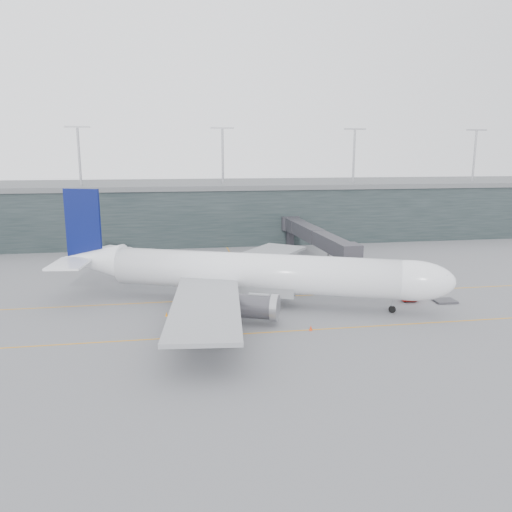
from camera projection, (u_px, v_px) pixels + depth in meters
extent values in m
plane|color=slate|center=(223.00, 292.00, 84.13)|extent=(320.00, 320.00, 0.00)
cube|color=orange|center=(226.00, 299.00, 80.26)|extent=(160.00, 0.25, 0.02)
cube|color=orange|center=(239.00, 334.00, 64.81)|extent=(160.00, 0.25, 0.02)
cube|color=orange|center=(237.00, 265.00, 104.24)|extent=(0.25, 60.00, 0.02)
cube|color=black|center=(202.00, 212.00, 138.71)|extent=(240.00, 35.00, 14.00)
cube|color=#535557|center=(201.00, 184.00, 137.17)|extent=(240.00, 36.00, 1.20)
cylinder|color=#9E9EA3|center=(79.00, 157.00, 121.18)|extent=(0.60, 0.60, 14.00)
cylinder|color=#9E9EA3|center=(223.00, 157.00, 126.81)|extent=(0.60, 0.60, 14.00)
cylinder|color=#9E9EA3|center=(354.00, 157.00, 132.43)|extent=(0.60, 0.60, 14.00)
cylinder|color=#9E9EA3|center=(474.00, 157.00, 138.06)|extent=(0.60, 0.60, 14.00)
cylinder|color=white|center=(253.00, 272.00, 76.88)|extent=(42.90, 21.83, 5.91)
ellipsoid|color=white|center=(411.00, 280.00, 71.96)|extent=(13.72, 10.11, 5.91)
cone|color=white|center=(93.00, 260.00, 82.47)|extent=(11.85, 9.17, 5.67)
cube|color=gray|center=(247.00, 286.00, 77.55)|extent=(15.93, 10.11, 1.91)
cube|color=black|center=(438.00, 275.00, 71.00)|extent=(3.01, 3.44, 0.76)
cube|color=gray|center=(206.00, 305.00, 63.55)|extent=(11.37, 28.38, 0.52)
cylinder|color=#3F3E44|center=(252.00, 306.00, 68.34)|extent=(7.44, 5.58, 3.34)
cube|color=gray|center=(256.00, 258.00, 91.81)|extent=(23.75, 27.09, 0.52)
cylinder|color=#3F3E44|center=(276.00, 275.00, 85.66)|extent=(7.44, 5.58, 3.34)
cube|color=#09104B|center=(83.00, 224.00, 81.55)|extent=(5.93, 2.75, 11.44)
cube|color=white|center=(70.00, 264.00, 77.56)|extent=(6.23, 9.15, 0.33)
cube|color=white|center=(104.00, 251.00, 87.59)|extent=(9.34, 10.01, 0.33)
cylinder|color=black|center=(392.00, 309.00, 73.38)|extent=(1.12, 0.74, 1.05)
cylinder|color=#9E9EA3|center=(392.00, 305.00, 73.24)|extent=(0.29, 0.29, 2.48)
cylinder|color=black|center=(222.00, 307.00, 74.21)|extent=(1.33, 0.90, 1.24)
cylinder|color=black|center=(237.00, 291.00, 82.96)|extent=(1.33, 0.90, 1.24)
cube|color=#2E2D33|center=(349.00, 253.00, 88.35)|extent=(3.82, 4.26, 3.20)
cube|color=#2E2D33|center=(330.00, 243.00, 97.45)|extent=(3.45, 14.98, 2.86)
cube|color=#2E2D33|center=(308.00, 232.00, 111.72)|extent=(3.73, 14.99, 2.98)
cube|color=#2E2D33|center=(290.00, 223.00, 125.98)|extent=(4.02, 15.00, 3.09)
cylinder|color=#9E9EA3|center=(329.00, 260.00, 98.94)|extent=(0.57, 0.57, 4.35)
cube|color=#3F3E44|center=(328.00, 269.00, 99.30)|extent=(2.36, 1.81, 0.80)
cylinder|color=#2E2D33|center=(296.00, 223.00, 125.72)|extent=(4.58, 4.58, 3.43)
cylinder|color=#2E2D33|center=(296.00, 237.00, 126.46)|extent=(2.06, 2.06, 4.12)
cube|color=#A00F0B|center=(409.00, 296.00, 78.89)|extent=(2.50, 1.73, 1.40)
cylinder|color=black|center=(405.00, 301.00, 78.45)|extent=(0.44, 0.20, 0.43)
cylinder|color=black|center=(415.00, 301.00, 78.56)|extent=(0.44, 0.20, 0.43)
cylinder|color=black|center=(402.00, 299.00, 79.50)|extent=(0.44, 0.20, 0.43)
cylinder|color=black|center=(413.00, 299.00, 79.61)|extent=(0.44, 0.20, 0.43)
cube|color=#343338|center=(445.00, 301.00, 78.68)|extent=(3.42, 2.78, 0.33)
cube|color=#3F3E44|center=(199.00, 279.00, 92.14)|extent=(2.24, 2.01, 0.19)
cube|color=silver|center=(199.00, 275.00, 91.97)|extent=(1.86, 1.80, 1.39)
cube|color=#224B89|center=(199.00, 271.00, 91.82)|extent=(1.92, 1.86, 0.07)
cube|color=#3F3E44|center=(198.00, 275.00, 95.13)|extent=(2.68, 2.47, 0.22)
cube|color=silver|center=(198.00, 270.00, 94.93)|extent=(2.24, 2.19, 1.62)
cube|color=#224B89|center=(197.00, 266.00, 94.76)|extent=(2.31, 2.26, 0.09)
cube|color=#3F3E44|center=(223.00, 275.00, 95.32)|extent=(1.90, 1.53, 0.19)
cube|color=#ACAFB8|center=(223.00, 271.00, 95.15)|extent=(1.52, 1.43, 1.41)
cube|color=#224B89|center=(223.00, 267.00, 95.00)|extent=(1.57, 1.48, 0.07)
cone|color=red|center=(419.00, 289.00, 85.08)|extent=(0.48, 0.48, 0.76)
cone|color=red|center=(311.00, 328.00, 66.08)|extent=(0.45, 0.45, 0.71)
cone|color=#DB5E0C|center=(263.00, 274.00, 94.87)|extent=(0.49, 0.49, 0.78)
cone|color=orange|center=(167.00, 314.00, 71.83)|extent=(0.39, 0.39, 0.62)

